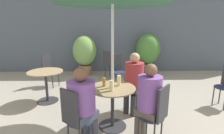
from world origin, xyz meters
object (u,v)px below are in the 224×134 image
Objects in this scene: bistro_chair_1 at (157,112)px; beer_glass_1 at (104,82)px; potted_plant_1 at (148,51)px; beer_glass_0 at (119,80)px; seated_person_2 at (134,78)px; potted_plant_0 at (85,53)px; seated_person_1 at (148,98)px; seated_person_0 at (83,102)px; bistro_chair_3 at (49,67)px; bistro_chair_6 at (109,63)px; beer_glass_2 at (112,86)px; bistro_chair_5 at (117,68)px; bistro_chair_2 at (137,84)px; cafe_table_far at (46,80)px; cafe_table_near at (112,99)px; bistro_chair_0 at (74,116)px.

bistro_chair_1 reaches higher than beer_glass_1.
beer_glass_1 is 0.11× the size of potted_plant_1.
potted_plant_1 is (1.19, 3.19, 0.04)m from beer_glass_0.
potted_plant_0 reaches higher than seated_person_2.
seated_person_0 is at bearing -45.12° from seated_person_1.
bistro_chair_3 and bistro_chair_6 have the same top height.
beer_glass_2 is at bearing 128.65° from bistro_chair_6.
bistro_chair_5 is at bearing 139.18° from seated_person_2.
potted_plant_1 is at bearing 113.75° from bistro_chair_2.
bistro_chair_3 is 2.85m from beer_glass_2.
beer_glass_0 is 0.28m from beer_glass_2.
cafe_table_far is 5.02× the size of beer_glass_1.
cafe_table_near is 3.31m from potted_plant_0.
bistro_chair_1 is 1.00× the size of bistro_chair_5.
seated_person_2 is at bearing 140.04° from bistro_chair_6.
seated_person_0 is at bearing -127.39° from bistro_chair_3.
bistro_chair_3 is 0.66× the size of potted_plant_1.
bistro_chair_1 is 3.30m from bistro_chair_6.
bistro_chair_1 is 6.07× the size of beer_glass_1.
seated_person_0 is at bearing -90.00° from bistro_chair_2.
bistro_chair_5 is 1.71m from potted_plant_1.
beer_glass_0 reaches higher than cafe_table_near.
bistro_chair_2 is at bearing 143.10° from bistro_chair_6.
bistro_chair_0 is 1.46m from seated_person_2.
seated_person_1 reaches higher than bistro_chair_6.
cafe_table_near is 0.82× the size of bistro_chair_5.
seated_person_0 is (-1.03, 0.02, 0.15)m from bistro_chair_1.
bistro_chair_1 is at bearing 90.00° from seated_person_1.
bistro_chair_1 is (1.13, 0.09, 0.00)m from bistro_chair_0.
bistro_chair_5 is 2.01m from beer_glass_1.
bistro_chair_1 is at bearing -68.13° from potted_plant_0.
seated_person_1 is 0.80m from beer_glass_1.
seated_person_1 is 0.92m from seated_person_2.
cafe_table_far is 1.88m from seated_person_0.
seated_person_1 reaches higher than beer_glass_1.
potted_plant_1 is at bearing -74.86° from bistro_chair_0.
bistro_chair_6 is at bearing -57.60° from bistro_chair_0.
bistro_chair_6 is at bearing 142.42° from seated_person_2.
bistro_chair_2 is 2.93m from potted_plant_0.
seated_person_1 is 1.00× the size of seated_person_2.
beer_glass_0 is 3.24m from potted_plant_0.
potted_plant_1 is (0.89, 2.78, 0.13)m from seated_person_2.
bistro_chair_6 is at bearing 88.28° from beer_glass_1.
potted_plant_0 is (-0.85, 3.33, -0.00)m from beer_glass_2.
bistro_chair_3 is (-1.23, 2.71, 0.00)m from bistro_chair_0.
beer_glass_2 is at bearing -97.12° from cafe_table_near.
seated_person_0 reaches higher than bistro_chair_5.
bistro_chair_2 and bistro_chair_3 have the same top height.
potted_plant_0 is at bearing -177.28° from potted_plant_1.
bistro_chair_1 is 5.42× the size of beer_glass_2.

